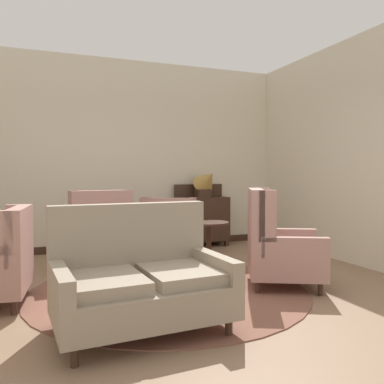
{
  "coord_description": "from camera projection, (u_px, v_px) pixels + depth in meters",
  "views": [
    {
      "loc": [
        -1.33,
        -3.85,
        1.29
      ],
      "look_at": [
        0.38,
        0.57,
        1.07
      ],
      "focal_mm": 37.3,
      "sensor_mm": 36.0,
      "label": 1
    }
  ],
  "objects": [
    {
      "name": "ground",
      "position": [
        178.0,
        298.0,
        4.12
      ],
      "size": [
        8.34,
        8.34,
        0.0
      ],
      "primitive_type": "plane",
      "color": "#896B51"
    },
    {
      "name": "gramophone",
      "position": [
        207.0,
        181.0,
        7.0
      ],
      "size": [
        0.5,
        0.59,
        0.58
      ],
      "color": "#382319",
      "rests_on": "sideboard"
    },
    {
      "name": "settee",
      "position": [
        140.0,
        281.0,
        3.28
      ],
      "size": [
        1.44,
        0.96,
        1.03
      ],
      "rotation": [
        0.0,
        0.0,
        0.07
      ],
      "color": "gray",
      "rests_on": "ground"
    },
    {
      "name": "armchair_foreground_right",
      "position": [
        172.0,
        233.0,
        5.87
      ],
      "size": [
        1.09,
        1.1,
        0.95
      ],
      "rotation": [
        0.0,
        0.0,
        2.56
      ],
      "color": "tan",
      "rests_on": "ground"
    },
    {
      "name": "armchair_far_left",
      "position": [
        276.0,
        246.0,
        4.54
      ],
      "size": [
        1.07,
        1.04,
        1.12
      ],
      "rotation": [
        0.0,
        0.0,
        7.4
      ],
      "color": "tan",
      "rests_on": "ground"
    },
    {
      "name": "area_rug",
      "position": [
        169.0,
        290.0,
        4.4
      ],
      "size": [
        3.04,
        3.04,
        0.01
      ],
      "primitive_type": "cylinder",
      "color": "brown",
      "rests_on": "ground"
    },
    {
      "name": "wall_right",
      "position": [
        341.0,
        152.0,
        5.92
      ],
      "size": [
        0.08,
        4.17,
        3.23
      ],
      "primitive_type": "cube",
      "color": "beige",
      "rests_on": "ground"
    },
    {
      "name": "wall_back",
      "position": [
        121.0,
        155.0,
        6.82
      ],
      "size": [
        5.94,
        0.08,
        3.23
      ],
      "primitive_type": "cube",
      "color": "beige",
      "rests_on": "ground"
    },
    {
      "name": "side_table",
      "position": [
        209.0,
        242.0,
        5.21
      ],
      "size": [
        0.52,
        0.52,
        0.66
      ],
      "color": "#382319",
      "rests_on": "ground"
    },
    {
      "name": "armchair_near_window",
      "position": [
        98.0,
        237.0,
        5.33
      ],
      "size": [
        0.87,
        0.93,
        1.08
      ],
      "rotation": [
        0.0,
        0.0,
        3.25
      ],
      "color": "tan",
      "rests_on": "ground"
    },
    {
      "name": "porcelain_vase",
      "position": [
        144.0,
        234.0,
        4.4
      ],
      "size": [
        0.16,
        0.16,
        0.34
      ],
      "color": "beige",
      "rests_on": "coffee_table"
    },
    {
      "name": "sideboard",
      "position": [
        202.0,
        218.0,
        7.1
      ],
      "size": [
        0.92,
        0.39,
        1.1
      ],
      "color": "#382319",
      "rests_on": "ground"
    },
    {
      "name": "coffee_table",
      "position": [
        147.0,
        257.0,
        4.36
      ],
      "size": [
        0.78,
        0.78,
        0.47
      ],
      "color": "#382319",
      "rests_on": "ground"
    },
    {
      "name": "baseboard_back",
      "position": [
        122.0,
        245.0,
        6.84
      ],
      "size": [
        5.78,
        0.03,
        0.12
      ],
      "primitive_type": "cube",
      "color": "#382319",
      "rests_on": "ground"
    }
  ]
}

